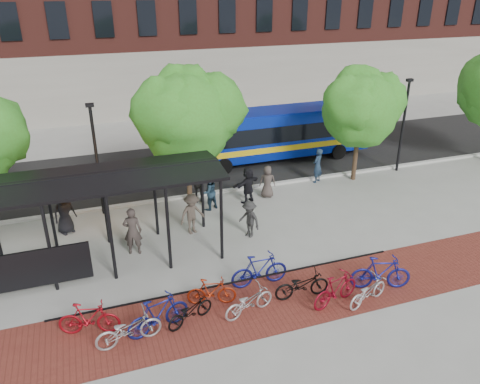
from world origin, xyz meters
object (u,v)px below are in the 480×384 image
object	(u,v)px
bus_shelter	(70,192)
bike_9	(336,289)
pedestrian_6	(267,182)
bike_3	(158,314)
tree_c	(362,105)
lamp_post_right	(403,123)
bike_10	(368,291)
pedestrian_2	(209,192)
pedestrian_3	(192,214)
pedestrian_5	(248,185)
pedestrian_7	(318,166)
tree_b	(188,112)
bus	(276,131)
pedestrian_0	(64,212)
pedestrian_1	(133,231)
bike_8	(302,285)
bike_1	(89,319)
bike_11	(381,273)
pedestrian_9	(249,219)
bike_5	(212,291)
bike_6	(249,301)
bike_4	(190,311)
pedestrian_4	(198,185)
bike_2	(128,329)
lamp_post_left	(97,157)
bike_7	(259,270)

from	to	relation	value
bus_shelter	bike_9	size ratio (longest dim) A/B	5.52
pedestrian_6	bike_3	bearing A→B (deg)	70.75
tree_c	pedestrian_6	distance (m)	6.25
lamp_post_right	bike_10	bearing A→B (deg)	-130.60
pedestrian_2	pedestrian_3	size ratio (longest dim) A/B	1.00
bike_3	pedestrian_5	size ratio (longest dim) A/B	1.13
tree_c	pedestrian_7	xyz separation A→B (m)	(-2.12, 0.29, -3.13)
bike_10	tree_b	bearing A→B (deg)	2.35
bike_10	bike_9	bearing A→B (deg)	53.82
bus	pedestrian_6	bearing A→B (deg)	-117.63
bus	pedestrian_0	xyz separation A→B (m)	(-11.87, -5.23, -0.77)
pedestrian_6	pedestrian_1	bearing A→B (deg)	45.83
pedestrian_3	pedestrian_5	world-z (taller)	pedestrian_5
pedestrian_0	pedestrian_1	size ratio (longest dim) A/B	0.98
lamp_post_right	bus	distance (m)	7.04
tree_b	pedestrian_0	world-z (taller)	tree_b
bike_8	pedestrian_6	size ratio (longest dim) A/B	1.18
bike_1	bike_11	size ratio (longest dim) A/B	0.89
tree_b	bus	size ratio (longest dim) A/B	0.58
tree_b	bike_8	world-z (taller)	tree_b
tree_b	pedestrian_6	size ratio (longest dim) A/B	3.99
pedestrian_7	bike_11	bearing A→B (deg)	41.76
pedestrian_6	pedestrian_9	size ratio (longest dim) A/B	1.01
bike_5	bike_6	bearing A→B (deg)	-115.94
bike_8	tree_b	bearing A→B (deg)	15.36
tree_b	lamp_post_right	size ratio (longest dim) A/B	1.26
bike_4	pedestrian_5	size ratio (longest dim) A/B	0.93
bike_6	pedestrian_6	xyz separation A→B (m)	(3.94, 8.04, 0.34)
tree_c	bike_10	distance (m)	11.42
bike_3	pedestrian_0	size ratio (longest dim) A/B	1.06
bike_6	pedestrian_3	bearing A→B (deg)	-11.01
bike_6	bike_10	bearing A→B (deg)	-116.60
pedestrian_6	tree_b	bearing A→B (deg)	12.58
tree_b	pedestrian_5	size ratio (longest dim) A/B	3.60
pedestrian_4	bike_3	bearing A→B (deg)	-103.80
bike_8	pedestrian_0	world-z (taller)	pedestrian_0
pedestrian_3	bike_1	bearing A→B (deg)	-150.14
pedestrian_1	pedestrian_4	bearing A→B (deg)	-120.18
bike_8	pedestrian_7	world-z (taller)	pedestrian_7
tree_b	bike_5	bearing A→B (deg)	-99.13
bike_5	bike_8	size ratio (longest dim) A/B	0.85
bus_shelter	tree_c	size ratio (longest dim) A/B	1.79
tree_c	bike_1	size ratio (longest dim) A/B	3.20
bike_1	pedestrian_3	distance (m)	6.71
bike_2	bike_6	bearing A→B (deg)	-95.84
bike_6	pedestrian_9	xyz separation A→B (m)	(1.74, 4.67, 0.33)
tree_c	bus	bearing A→B (deg)	124.08
lamp_post_left	pedestrian_3	distance (m)	4.99
bike_7	pedestrian_7	distance (m)	9.82
pedestrian_3	pedestrian_4	distance (m)	3.14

